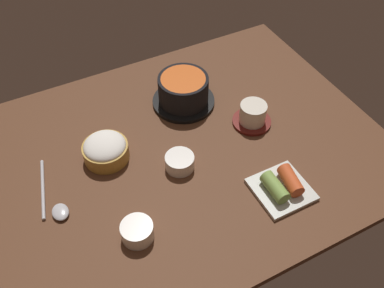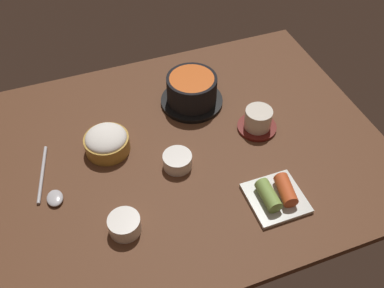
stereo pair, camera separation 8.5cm
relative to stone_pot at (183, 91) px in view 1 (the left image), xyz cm
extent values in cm
cube|color=#56331E|center=(-8.28, -15.19, -5.20)|extent=(100.00, 76.00, 2.00)
cylinder|color=black|center=(0.00, 0.00, -3.66)|extent=(17.02, 17.02, 1.06)
cylinder|color=black|center=(0.00, 0.00, 0.58)|extent=(13.52, 13.52, 7.43)
cylinder|color=#D15619|center=(0.00, 0.00, 3.99)|extent=(11.90, 11.90, 0.60)
cylinder|color=#B78C38|center=(-25.49, -9.11, -2.15)|extent=(11.04, 11.04, 4.09)
ellipsoid|color=white|center=(-25.49, -9.11, -0.11)|extent=(10.16, 10.16, 3.86)
cylinder|color=maroon|center=(12.43, -15.39, -3.80)|extent=(10.21, 10.21, 0.80)
cylinder|color=silver|center=(12.43, -15.39, -0.75)|extent=(6.92, 6.92, 5.29)
cylinder|color=#C6D18C|center=(12.43, -15.39, 1.60)|extent=(5.89, 5.89, 0.40)
cylinder|color=white|center=(-11.01, -19.99, -2.42)|extent=(6.98, 6.98, 3.54)
cylinder|color=brown|center=(-11.01, -19.99, -0.95)|extent=(5.72, 5.72, 0.50)
cube|color=silver|center=(6.44, -36.97, -3.70)|extent=(12.27, 12.27, 1.00)
cylinder|color=#7A9E47|center=(4.29, -36.97, -1.52)|extent=(3.47, 7.41, 3.35)
cylinder|color=#C64C23|center=(8.58, -36.97, -1.52)|extent=(4.55, 7.82, 3.35)
cylinder|color=white|center=(-27.12, -32.81, -2.26)|extent=(6.89, 6.89, 3.87)
cylinder|color=#B73323|center=(-27.12, -32.81, -0.63)|extent=(5.65, 5.65, 0.50)
cylinder|color=#B7B7BC|center=(-41.86, -11.67, -3.80)|extent=(4.48, 16.70, 0.80)
ellipsoid|color=#B7B7BC|center=(-40.01, -19.93, -3.48)|extent=(3.60, 4.68, 1.26)
camera|label=1|loc=(-37.94, -78.44, 75.02)|focal=39.74mm
camera|label=2|loc=(-30.17, -81.87, 75.02)|focal=39.74mm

